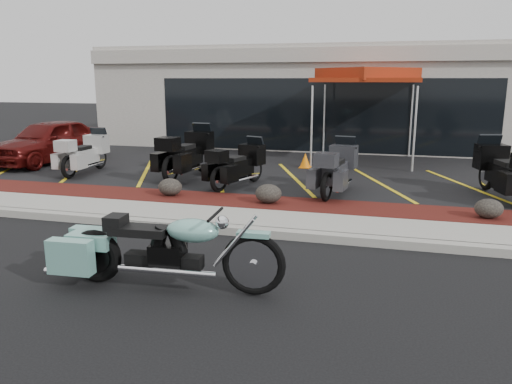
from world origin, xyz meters
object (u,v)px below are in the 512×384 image
(hero_cruiser, at_px, (254,255))
(parked_car, at_px, (49,141))
(popup_canopy, at_px, (367,77))
(traffic_cone, at_px, (305,160))
(touring_white, at_px, (99,148))

(hero_cruiser, bearing_deg, parked_car, 135.45)
(hero_cruiser, bearing_deg, popup_canopy, 82.20)
(hero_cruiser, height_order, traffic_cone, hero_cruiser)
(hero_cruiser, height_order, touring_white, touring_white)
(popup_canopy, bearing_deg, hero_cruiser, -108.59)
(hero_cruiser, relative_size, touring_white, 1.49)
(traffic_cone, xyz_separation_m, popup_canopy, (1.62, 1.65, 2.46))
(parked_car, bearing_deg, popup_canopy, 25.24)
(touring_white, bearing_deg, traffic_cone, -73.87)
(popup_canopy, bearing_deg, traffic_cone, -148.57)
(parked_car, relative_size, popup_canopy, 1.05)
(parked_car, distance_m, popup_canopy, 10.27)
(touring_white, bearing_deg, popup_canopy, -66.12)
(hero_cruiser, relative_size, popup_canopy, 0.82)
(traffic_cone, bearing_deg, popup_canopy, 45.51)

